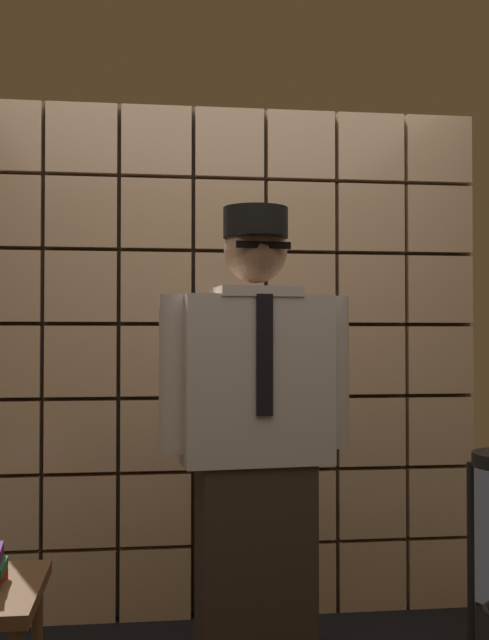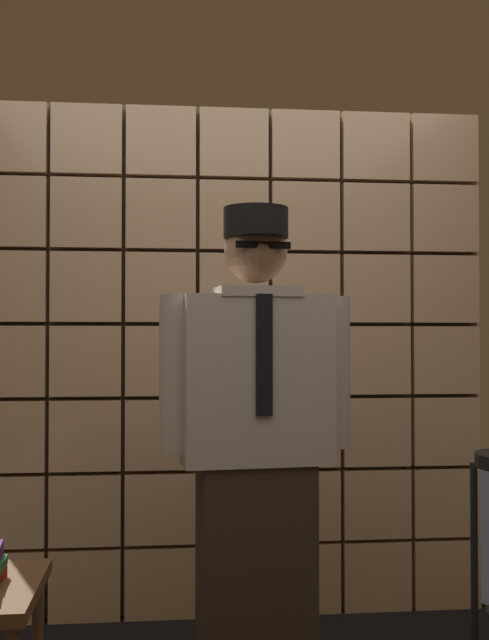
% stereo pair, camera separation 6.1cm
% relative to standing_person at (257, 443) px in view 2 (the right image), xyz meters
% --- Properties ---
extents(glass_block_wall, '(2.34, 0.10, 2.34)m').
position_rel_standing_person_xyz_m(glass_block_wall, '(-0.00, 0.88, 0.26)').
color(glass_block_wall, '#E0B78C').
rests_on(glass_block_wall, ground).
extents(standing_person, '(0.68, 0.31, 1.71)m').
position_rel_standing_person_xyz_m(standing_person, '(0.00, 0.00, 0.00)').
color(standing_person, '#382D23').
rests_on(standing_person, ground).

